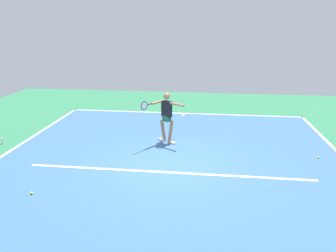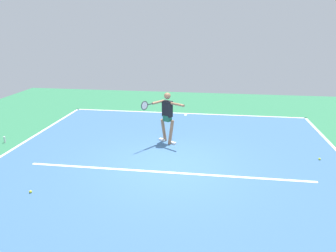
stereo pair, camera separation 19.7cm
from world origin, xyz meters
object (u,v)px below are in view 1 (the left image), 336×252
(tennis_ball_by_sideline, at_px, (318,158))
(tennis_player, at_px, (166,114))
(water_bottle, at_px, (2,141))
(tennis_ball_near_service_line, at_px, (32,193))

(tennis_ball_by_sideline, bearing_deg, tennis_player, -9.47)
(tennis_ball_by_sideline, relative_size, water_bottle, 0.30)
(tennis_ball_by_sideline, bearing_deg, water_bottle, 0.04)
(tennis_ball_near_service_line, bearing_deg, tennis_ball_by_sideline, -157.97)
(tennis_ball_by_sideline, xyz_separation_m, water_bottle, (10.34, 0.01, 0.08))
(tennis_player, distance_m, water_bottle, 5.68)
(tennis_player, height_order, water_bottle, tennis_player)
(water_bottle, bearing_deg, tennis_player, -171.74)
(tennis_player, xyz_separation_m, water_bottle, (5.55, 0.81, -0.91))
(tennis_player, bearing_deg, tennis_ball_near_service_line, 87.48)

